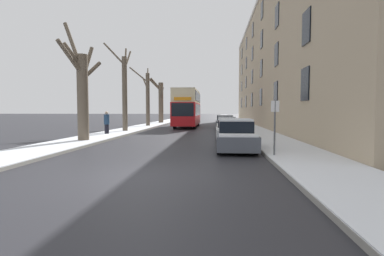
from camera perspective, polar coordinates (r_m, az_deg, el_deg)
ground_plane at (r=8.96m, az=-10.79°, el=-9.10°), size 320.00×320.00×0.00m
sidewalk_left at (r=62.00m, az=-3.06°, el=1.65°), size 2.87×130.00×0.16m
sidewalk_right at (r=61.56m, az=7.71°, el=1.61°), size 2.87×130.00×0.16m
terrace_facade_right at (r=38.38m, az=19.01°, el=11.74°), size 9.10×54.32×15.27m
bare_tree_left_0 at (r=19.11m, az=-20.24°, el=6.81°), size 2.18×3.36×7.32m
bare_tree_left_1 at (r=27.02m, az=-12.75°, el=7.32°), size 2.24×2.64×7.91m
bare_tree_left_2 at (r=35.49m, az=-8.51°, el=5.77°), size 2.37×1.81×7.05m
bare_tree_left_3 at (r=44.17m, az=-6.03°, el=5.13°), size 2.73×2.30×6.86m
double_decker_bus at (r=34.56m, az=-0.88°, el=4.11°), size 2.49×10.32×4.19m
parked_car_0 at (r=14.44m, az=8.28°, el=-1.56°), size 1.80×4.14×1.52m
parked_car_1 at (r=20.15m, az=7.20°, el=-0.32°), size 1.82×4.18×1.39m
parked_car_2 at (r=25.58m, az=6.62°, el=0.45°), size 1.69×4.22×1.38m
parked_car_3 at (r=30.83m, az=6.26°, el=1.02°), size 1.85×4.34×1.45m
pedestrian_left_sidewalk at (r=23.66m, az=-15.94°, el=1.04°), size 0.40×0.40×1.86m
street_sign_post at (r=12.24m, az=15.49°, el=0.56°), size 0.32×0.07×2.34m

